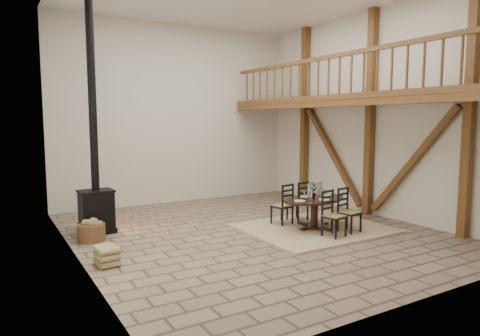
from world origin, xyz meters
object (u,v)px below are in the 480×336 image
dining_table (314,211)px  log_basket (92,232)px  log_stack (107,256)px  wood_stove (95,180)px

dining_table → log_basket: 4.60m
dining_table → log_stack: 4.47m
dining_table → log_basket: size_ratio=3.76×
dining_table → log_stack: (-4.46, -0.13, -0.23)m
dining_table → log_stack: bearing=170.8°
dining_table → wood_stove: size_ratio=0.39×
dining_table → log_basket: (-4.36, 1.46, -0.21)m
dining_table → wood_stove: wood_stove is taller
dining_table → log_basket: dining_table is taller
wood_stove → log_basket: (-0.23, -0.58, -0.93)m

